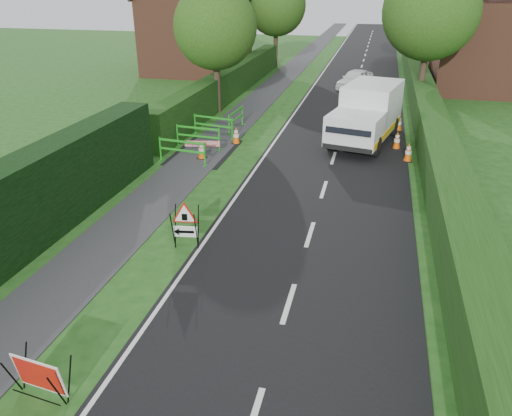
{
  "coord_description": "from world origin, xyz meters",
  "views": [
    {
      "loc": [
        4.01,
        -8.42,
        6.83
      ],
      "look_at": [
        1.12,
        3.49,
        1.17
      ],
      "focal_mm": 35.0,
      "sensor_mm": 36.0,
      "label": 1
    }
  ],
  "objects_px": {
    "red_rect_sign": "(39,376)",
    "works_van": "(367,113)",
    "hatchback_car": "(355,79)",
    "triangle_sign": "(184,222)"
  },
  "relations": [
    {
      "from": "red_rect_sign",
      "to": "triangle_sign",
      "type": "relative_size",
      "value": 0.91
    },
    {
      "from": "works_van",
      "to": "red_rect_sign",
      "type": "bearing_deg",
      "value": -93.85
    },
    {
      "from": "red_rect_sign",
      "to": "triangle_sign",
      "type": "xyz_separation_m",
      "value": [
        0.51,
        5.7,
        0.33
      ]
    },
    {
      "from": "works_van",
      "to": "hatchback_car",
      "type": "xyz_separation_m",
      "value": [
        -1.18,
        12.12,
        -0.7
      ]
    },
    {
      "from": "triangle_sign",
      "to": "works_van",
      "type": "bearing_deg",
      "value": 60.26
    },
    {
      "from": "triangle_sign",
      "to": "hatchback_car",
      "type": "height_order",
      "value": "hatchback_car"
    },
    {
      "from": "works_van",
      "to": "hatchback_car",
      "type": "height_order",
      "value": "works_van"
    },
    {
      "from": "triangle_sign",
      "to": "hatchback_car",
      "type": "bearing_deg",
      "value": 73.64
    },
    {
      "from": "red_rect_sign",
      "to": "works_van",
      "type": "bearing_deg",
      "value": 80.85
    },
    {
      "from": "works_van",
      "to": "triangle_sign",
      "type": "bearing_deg",
      "value": -98.97
    }
  ]
}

